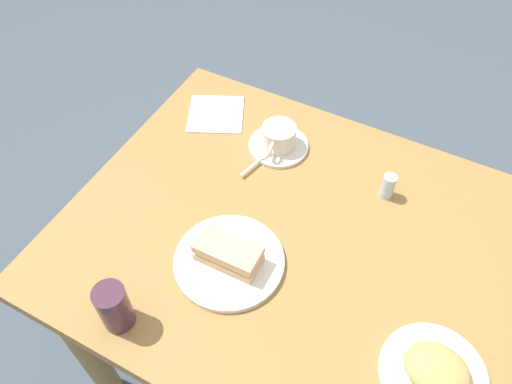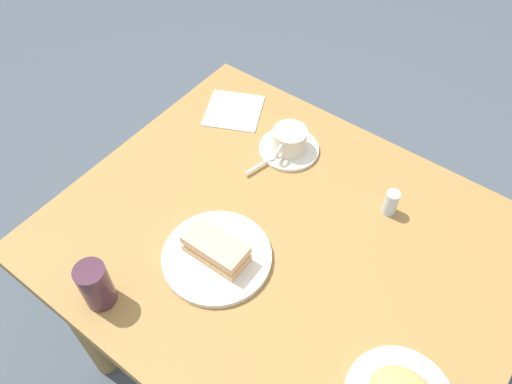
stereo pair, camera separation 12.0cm
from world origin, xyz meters
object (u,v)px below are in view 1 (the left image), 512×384
dining_table (290,264)px  coffee_cup (279,136)px  sandwich_plate (229,261)px  coffee_saucer (278,146)px  spoon (259,160)px  drinking_glass (114,307)px  side_plate (433,375)px  salt_shaker (388,186)px  napkin (216,114)px  sandwich_front (228,253)px

dining_table → coffee_cup: 0.33m
sandwich_plate → coffee_saucer: 0.37m
spoon → drinking_glass: 0.52m
dining_table → coffee_saucer: (0.15, -0.24, 0.13)m
drinking_glass → side_plate: bearing=-162.8°
spoon → coffee_cup: bearing=-104.2°
side_plate → salt_shaker: (0.22, -0.38, 0.03)m
spoon → napkin: bearing=-29.6°
side_plate → napkin: side_plate is taller
coffee_saucer → napkin: (0.21, -0.03, -0.00)m
dining_table → napkin: 0.47m
dining_table → side_plate: side_plate is taller
spoon → napkin: 0.22m
napkin → salt_shaker: (-0.51, 0.06, 0.03)m
coffee_cup → drinking_glass: bearing=83.2°
sandwich_plate → coffee_cup: (0.06, -0.37, 0.03)m
sandwich_front → dining_table: bearing=-125.6°
sandwich_plate → spoon: spoon is taller
side_plate → drinking_glass: size_ratio=1.77×
sandwich_front → side_plate: (-0.46, 0.04, -0.03)m
sandwich_plate → coffee_cup: 0.37m
napkin → spoon: bearing=150.4°
drinking_glass → dining_table: bearing=-122.5°
coffee_saucer → napkin: bearing=-8.6°
spoon → side_plate: (-0.54, 0.33, -0.01)m
spoon → side_plate: spoon is taller
coffee_cup → sandwich_front: bearing=99.3°
sandwich_front → coffee_cup: size_ratio=1.22×
sandwich_front → side_plate: size_ratio=0.69×
sandwich_front → napkin: sandwich_front is taller
dining_table → salt_shaker: 0.30m
drinking_glass → sandwich_front: bearing=-120.7°
dining_table → napkin: napkin is taller
sandwich_front → coffee_cup: 0.37m
drinking_glass → coffee_cup: bearing=-96.8°
sandwich_plate → spoon: 0.30m
side_plate → napkin: (0.73, -0.44, -0.01)m
sandwich_plate → side_plate: size_ratio=1.19×
sandwich_plate → coffee_saucer: size_ratio=1.55×
coffee_saucer → spoon: size_ratio=1.60×
side_plate → coffee_cup: bearing=-37.6°
dining_table → sandwich_front: 0.23m
coffee_saucer → spoon: 0.08m
dining_table → side_plate: (-0.37, 0.17, 0.13)m
salt_shaker → coffee_cup: bearing=-4.2°
spoon → side_plate: size_ratio=0.48×
coffee_saucer → drinking_glass: bearing=83.2°
coffee_cup → dining_table: bearing=122.8°
coffee_saucer → side_plate: 0.66m
coffee_saucer → drinking_glass: size_ratio=1.37×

